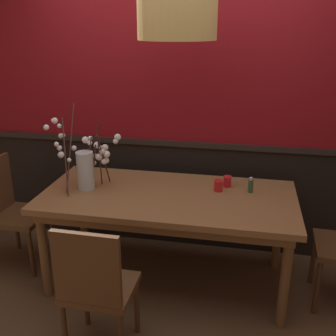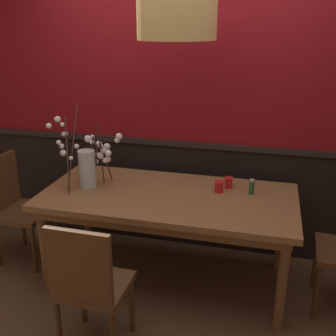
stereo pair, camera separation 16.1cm
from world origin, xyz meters
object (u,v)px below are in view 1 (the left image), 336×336
(chair_far_side_left, at_px, (158,182))
(vase_with_blossoms, at_px, (86,165))
(chair_far_side_right, at_px, (217,184))
(condiment_bottle, at_px, (251,185))
(chair_head_west_end, at_px, (11,207))
(candle_holder_nearer_center, at_px, (218,185))
(pendant_lamp, at_px, (177,17))
(candle_holder_nearer_edge, at_px, (227,181))
(dining_table, at_px, (168,204))
(chair_near_side_left, at_px, (95,285))

(chair_far_side_left, bearing_deg, vase_with_blossoms, -113.03)
(chair_far_side_right, distance_m, condiment_bottle, 0.83)
(chair_head_west_end, xyz_separation_m, condiment_bottle, (2.00, 0.15, 0.30))
(chair_far_side_left, distance_m, condiment_bottle, 1.19)
(candle_holder_nearer_center, height_order, pendant_lamp, pendant_lamp)
(candle_holder_nearer_edge, bearing_deg, chair_far_side_left, 138.86)
(chair_far_side_right, height_order, candle_holder_nearer_center, chair_far_side_right)
(chair_far_side_right, xyz_separation_m, pendant_lamp, (-0.25, -0.91, 1.52))
(dining_table, distance_m, condiment_bottle, 0.66)
(chair_head_west_end, relative_size, chair_far_side_right, 1.01)
(chair_far_side_left, distance_m, chair_near_side_left, 1.75)
(chair_far_side_right, xyz_separation_m, candle_holder_nearer_center, (0.06, -0.74, 0.29))
(vase_with_blossoms, bearing_deg, chair_far_side_left, 66.97)
(chair_near_side_left, distance_m, vase_with_blossoms, 1.05)
(pendant_lamp, bearing_deg, vase_with_blossoms, 178.06)
(candle_holder_nearer_center, bearing_deg, candle_holder_nearer_edge, 58.41)
(dining_table, height_order, condiment_bottle, condiment_bottle)
(dining_table, bearing_deg, chair_far_side_left, 107.84)
(dining_table, xyz_separation_m, chair_far_side_left, (-0.28, 0.87, -0.18))
(dining_table, height_order, chair_head_west_end, chair_head_west_end)
(dining_table, bearing_deg, chair_far_side_right, 70.11)
(condiment_bottle, bearing_deg, chair_far_side_right, 113.09)
(chair_near_side_left, bearing_deg, pendant_lamp, 67.83)
(chair_far_side_left, xyz_separation_m, candle_holder_nearer_edge, (0.72, -0.63, 0.31))
(chair_far_side_right, distance_m, vase_with_blossoms, 1.38)
(candle_holder_nearer_center, distance_m, candle_holder_nearer_edge, 0.12)
(dining_table, distance_m, pendant_lamp, 1.37)
(candle_holder_nearer_edge, height_order, pendant_lamp, pendant_lamp)
(chair_near_side_left, xyz_separation_m, vase_with_blossoms, (-0.38, 0.87, 0.44))
(chair_far_side_left, xyz_separation_m, pendant_lamp, (0.35, -0.90, 1.54))
(chair_far_side_left, relative_size, vase_with_blossoms, 1.37)
(vase_with_blossoms, distance_m, condiment_bottle, 1.30)
(chair_far_side_left, relative_size, chair_head_west_end, 0.93)
(chair_far_side_left, bearing_deg, dining_table, -72.16)
(vase_with_blossoms, relative_size, pendant_lamp, 0.91)
(chair_head_west_end, distance_m, pendant_lamp, 2.11)
(chair_far_side_left, height_order, candle_holder_nearer_center, chair_far_side_left)
(chair_head_west_end, height_order, candle_holder_nearer_center, chair_head_west_end)
(chair_far_side_right, height_order, condiment_bottle, chair_far_side_right)
(dining_table, distance_m, candle_holder_nearer_edge, 0.52)
(chair_far_side_right, height_order, vase_with_blossoms, vase_with_blossoms)
(chair_far_side_left, relative_size, condiment_bottle, 7.29)
(vase_with_blossoms, height_order, pendant_lamp, pendant_lamp)
(chair_head_west_end, bearing_deg, chair_far_side_left, 38.08)
(dining_table, xyz_separation_m, chair_near_side_left, (-0.28, -0.87, -0.17))
(dining_table, xyz_separation_m, candle_holder_nearer_edge, (0.44, 0.24, 0.13))
(candle_holder_nearer_center, bearing_deg, chair_far_side_left, 131.85)
(candle_holder_nearer_edge, bearing_deg, condiment_bottle, -23.60)
(dining_table, bearing_deg, pendant_lamp, -24.04)
(chair_head_west_end, distance_m, candle_holder_nearer_edge, 1.86)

